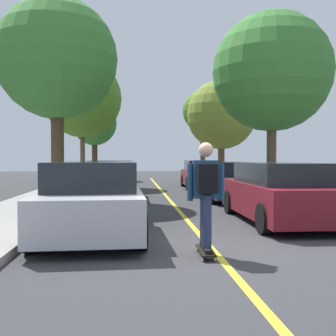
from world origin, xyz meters
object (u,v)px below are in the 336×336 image
Objects in this scene: parked_car_left_near at (111,180)px; street_tree_right_nearest at (272,72)px; street_tree_left_far at (95,124)px; skateboard at (206,250)px; skateboarder at (206,189)px; parked_car_left_nearest at (93,199)px; parked_car_right_near at (226,181)px; street_tree_left_near at (82,98)px; parked_car_right_far at (202,174)px; parked_car_right_nearest at (278,193)px; street_tree_left_nearest at (57,60)px; street_tree_right_near at (221,115)px; street_tree_right_far at (203,112)px.

street_tree_right_nearest is at bearing -2.82° from parked_car_left_near.
street_tree_left_far is 6.16× the size of skateboard.
skateboard is 0.97m from skateboarder.
parked_car_left_near is (-0.00, 7.06, -0.00)m from parked_car_left_nearest.
skateboarder is (-4.12, -8.86, -3.71)m from street_tree_right_nearest.
parked_car_right_near is 9.70m from street_tree_left_near.
parked_car_right_near is 1.14× the size of parked_car_right_far.
street_tree_left_far is (-6.05, 18.63, 3.13)m from parked_car_right_nearest.
street_tree_right_near is (7.84, 9.62, -0.83)m from street_tree_left_nearest.
street_tree_left_near reaches higher than parked_car_left_near.
parked_car_right_far is at bearing 48.93° from parked_car_left_near.
parked_car_left_near is 0.89× the size of street_tree_left_far.
street_tree_right_far is (1.79, 20.98, 4.29)m from parked_car_right_nearest.
parked_car_left_nearest is 12.70m from parked_car_right_far.
street_tree_left_far reaches higher than parked_car_right_nearest.
parked_car_left_nearest reaches higher than parked_car_right_nearest.
parked_car_left_nearest is at bearing -165.55° from parked_car_right_nearest.
street_tree_right_near is (1.79, 9.07, 3.39)m from parked_car_right_near.
skateboarder reaches higher than parked_car_right_near.
parked_car_right_nearest is 5.30× the size of skateboard.
street_tree_left_far is (0.00, 13.73, -1.08)m from street_tree_left_nearest.
skateboarder reaches higher than skateboard.
street_tree_left_nearest reaches higher than skateboard.
parked_car_left_near is at bearing -125.27° from street_tree_right_near.
parked_car_left_nearest is 0.68× the size of street_tree_right_nearest.
street_tree_left_nearest is (-1.79, 6.00, 4.20)m from parked_car_left_nearest.
parked_car_left_nearest is 17.08m from street_tree_right_near.
street_tree_left_far is 22.42m from skateboard.
parked_car_right_nearest is at bearing -90.00° from parked_car_right_far.
street_tree_left_far is at bearing 107.99° from parked_car_right_nearest.
street_tree_left_far reaches higher than skateboard.
parked_car_left_near is at bearing -73.41° from street_tree_left_near.
parked_car_right_far is 10.34m from street_tree_left_far.
street_tree_left_far is at bearing 98.02° from parked_car_left_near.
parked_car_right_near is 9.85m from street_tree_right_near.
street_tree_left_nearest reaches higher than parked_car_right_nearest.
skateboard is at bearing -46.81° from parked_car_left_nearest.
street_tree_right_nearest is 15.32m from street_tree_right_far.
parked_car_left_nearest is 13.73m from street_tree_left_near.
parked_car_left_nearest is 4.40m from parked_car_right_nearest.
parked_car_right_near is at bearing 5.16° from street_tree_left_nearest.
street_tree_left_near reaches higher than parked_car_right_far.
street_tree_left_nearest is 9.71m from skateboarder.
skateboard is (1.94, -9.13, -0.62)m from parked_car_left_near.
parked_car_left_nearest is 1.01× the size of parked_car_left_near.
street_tree_right_near is (0.00, 8.85, -0.69)m from street_tree_right_nearest.
parked_car_right_nearest is at bearing 53.65° from skateboard.
parked_car_left_near is 7.33m from parked_car_right_nearest.
street_tree_right_far is at bearing 80.34° from skateboarder.
street_tree_right_near is at bearing 78.86° from parked_car_right_near.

